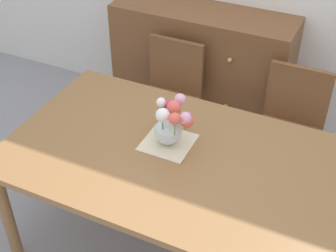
% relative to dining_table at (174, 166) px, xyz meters
% --- Properties ---
extents(ground_plane, '(12.00, 12.00, 0.00)m').
position_rel_dining_table_xyz_m(ground_plane, '(0.00, 0.00, -0.70)').
color(ground_plane, '#939399').
extents(dining_table, '(1.85, 1.12, 0.77)m').
position_rel_dining_table_xyz_m(dining_table, '(0.00, 0.00, 0.00)').
color(dining_table, olive).
rests_on(dining_table, ground_plane).
extents(chair_left, '(0.42, 0.42, 0.90)m').
position_rel_dining_table_xyz_m(chair_left, '(-0.45, 0.90, -0.18)').
color(chair_left, brown).
rests_on(chair_left, ground_plane).
extents(chair_right, '(0.42, 0.42, 0.90)m').
position_rel_dining_table_xyz_m(chair_right, '(0.45, 0.90, -0.18)').
color(chair_right, brown).
rests_on(chair_right, ground_plane).
extents(dresser, '(1.40, 0.47, 1.00)m').
position_rel_dining_table_xyz_m(dresser, '(-0.37, 1.33, -0.20)').
color(dresser, brown).
rests_on(dresser, ground_plane).
extents(placemat, '(0.27, 0.27, 0.01)m').
position_rel_dining_table_xyz_m(placemat, '(-0.07, 0.08, 0.08)').
color(placemat, beige).
rests_on(placemat, dining_table).
extents(flower_vase, '(0.24, 0.24, 0.27)m').
position_rel_dining_table_xyz_m(flower_vase, '(-0.06, 0.08, 0.22)').
color(flower_vase, silver).
rests_on(flower_vase, placemat).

